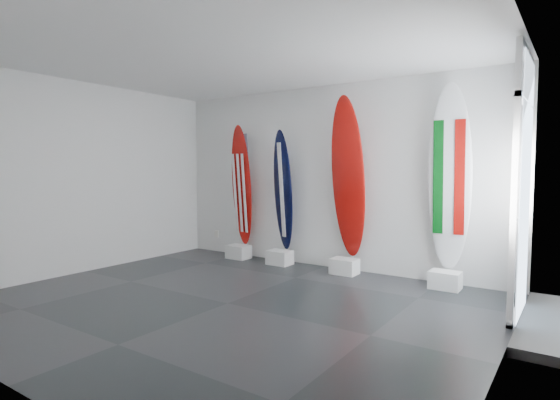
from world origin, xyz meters
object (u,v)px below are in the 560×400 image
Objects in this scene: surfboard_navy at (283,190)px; surfboard_usa at (242,185)px; surfboard_swiss at (348,178)px; surfboard_italy at (450,178)px.

surfboard_usa is at bearing -163.26° from surfboard_navy.
surfboard_italy is (1.52, 0.00, 0.02)m from surfboard_swiss.
surfboard_usa is at bearing 177.63° from surfboard_italy.
surfboard_swiss reaches higher than surfboard_usa.
surfboard_italy is (2.74, 0.00, 0.24)m from surfboard_navy.
surfboard_swiss is at bearing 16.74° from surfboard_navy.
surfboard_swiss is (1.22, 0.00, 0.22)m from surfboard_navy.
surfboard_italy is at bearing 8.34° from surfboard_usa.
surfboard_navy is 2.75m from surfboard_italy.
surfboard_usa is at bearing -176.37° from surfboard_swiss.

